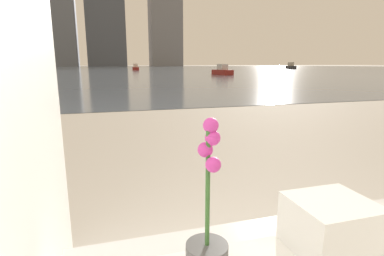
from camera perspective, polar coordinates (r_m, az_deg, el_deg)
The scene contains 7 objects.
potted_orchid at distance 0.85m, azimuth 2.96°, elevation -20.38°, with size 0.12×0.12×0.43m.
towel_stack at distance 1.05m, azimuth 24.85°, elevation -16.44°, with size 0.23×0.22×0.16m.
harbor_water at distance 61.88m, azimuth -15.90°, elevation 10.79°, with size 180.00×110.00×0.01m.
harbor_boat_0 at distance 48.43m, azimuth -10.69°, elevation 11.19°, with size 1.11×2.76×1.02m.
harbor_boat_2 at distance 62.21m, azimuth 18.28°, elevation 11.06°, with size 2.08×3.54×1.26m.
harbor_boat_3 at distance 28.69m, azimuth 5.79°, elevation 10.75°, with size 1.24×2.75×1.00m.
skyline_tower_3 at distance 118.38m, azimuth -16.05°, elevation 17.03°, with size 13.79×6.47×23.81m.
Camera 1 is at (-0.69, 0.13, 1.07)m, focal length 28.00 mm.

